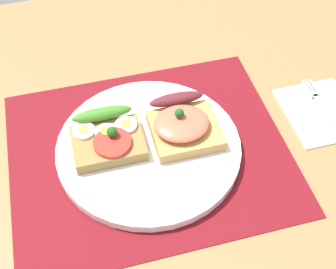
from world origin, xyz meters
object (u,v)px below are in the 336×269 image
sandwich_salmon (183,124)px  napkin (321,111)px  fork (324,108)px  plate (149,148)px  sandwich_egg_tomato (107,137)px

sandwich_salmon → napkin: sandwich_salmon is taller
fork → sandwich_salmon: bearing=179.5°
plate → sandwich_salmon: size_ratio=2.58×
napkin → fork: bearing=14.2°
sandwich_salmon → sandwich_egg_tomato: bearing=176.7°
sandwich_egg_tomato → sandwich_salmon: size_ratio=0.97×
sandwich_salmon → napkin: 23.51cm
plate → sandwich_salmon: 6.22cm
fork → napkin: bearing=-165.8°
plate → napkin: size_ratio=2.09×
sandwich_egg_tomato → napkin: size_ratio=0.78×
plate → sandwich_salmon: sandwich_salmon is taller
plate → napkin: 28.90cm
napkin → sandwich_egg_tomato: bearing=178.4°
napkin → sandwich_salmon: bearing=179.2°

